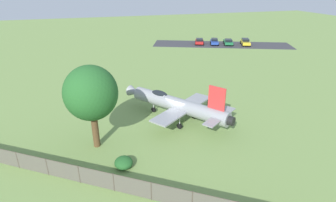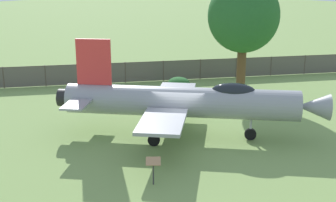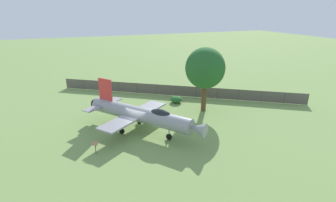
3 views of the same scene
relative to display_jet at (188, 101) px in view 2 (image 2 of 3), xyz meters
The scene contains 6 objects.
ground_plane 1.95m from the display_jet, 36.64° to the left, with size 200.00×200.00×0.00m, color #75934C.
display_jet is the anchor object (origin of this frame).
shade_tree 9.90m from the display_jet, 71.23° to the right, with size 4.77×4.73×7.86m.
perimeter_fence 12.49m from the display_jet, 39.50° to the right, with size 20.17×29.22×1.58m.
shrub_near_fence 9.87m from the display_jet, 44.46° to the right, with size 1.68×1.52×0.89m.
info_plaque 5.83m from the display_jet, 117.71° to the left, with size 0.70×0.71×1.14m.
Camera 2 is at (-15.33, 16.76, 8.50)m, focal length 49.64 mm.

